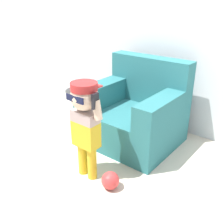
{
  "coord_description": "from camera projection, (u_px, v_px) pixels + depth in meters",
  "views": [
    {
      "loc": [
        1.33,
        -2.34,
        1.6
      ],
      "look_at": [
        -0.18,
        -0.46,
        0.52
      ],
      "focal_mm": 42.0,
      "sensor_mm": 36.0,
      "label": 1
    }
  ],
  "objects": [
    {
      "name": "ground_plane",
      "position": [
        148.0,
        144.0,
        3.08
      ],
      "size": [
        10.0,
        10.0,
        0.0
      ],
      "primitive_type": "plane",
      "color": "beige"
    },
    {
      "name": "wall_back",
      "position": [
        182.0,
        24.0,
        2.97
      ],
      "size": [
        10.0,
        0.05,
        2.6
      ],
      "color": "silver",
      "rests_on": "ground_plane"
    },
    {
      "name": "armchair",
      "position": [
        135.0,
        113.0,
        3.05
      ],
      "size": [
        1.01,
        0.9,
        0.96
      ],
      "color": "#286B70",
      "rests_on": "ground_plane"
    },
    {
      "name": "person_child",
      "position": [
        85.0,
        116.0,
        2.3
      ],
      "size": [
        0.38,
        0.29,
        0.94
      ],
      "color": "gold",
      "rests_on": "ground_plane"
    },
    {
      "name": "side_table",
      "position": [
        82.0,
        103.0,
        3.53
      ],
      "size": [
        0.41,
        0.41,
        0.45
      ],
      "color": "#333333",
      "rests_on": "ground_plane"
    },
    {
      "name": "toy_ball",
      "position": [
        110.0,
        180.0,
        2.35
      ],
      "size": [
        0.16,
        0.16,
        0.16
      ],
      "color": "#D13838",
      "rests_on": "ground_plane"
    }
  ]
}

